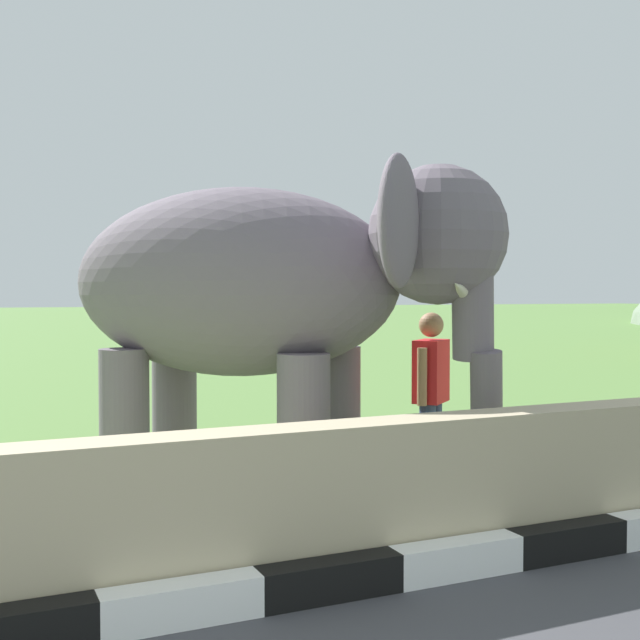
{
  "coord_description": "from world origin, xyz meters",
  "views": [
    {
      "loc": [
        -0.08,
        -0.96,
        1.83
      ],
      "look_at": [
        2.76,
        5.35,
        1.6
      ],
      "focal_mm": 44.8,
      "sensor_mm": 36.0,
      "label": 1
    }
  ],
  "objects": [
    {
      "name": "elephant",
      "position": [
        2.42,
        5.7,
        1.89
      ],
      "size": [
        3.87,
        3.8,
        2.9
      ],
      "color": "slate",
      "rests_on": "ground_plane"
    },
    {
      "name": "barrier_parapet",
      "position": [
        2.0,
        3.6,
        0.5
      ],
      "size": [
        28.0,
        0.36,
        1.0
      ],
      "primitive_type": "cube",
      "color": "tan",
      "rests_on": "ground_plane"
    },
    {
      "name": "person_handler",
      "position": [
        3.89,
        5.35,
        0.93
      ],
      "size": [
        0.55,
        0.48,
        1.66
      ],
      "color": "navy",
      "rests_on": "ground_plane"
    }
  ]
}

